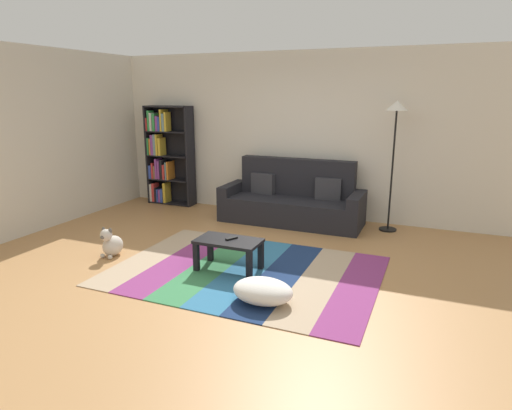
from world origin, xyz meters
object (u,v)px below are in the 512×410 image
at_px(standing_lamp, 396,123).
at_px(couch, 292,201).
at_px(pouf, 263,291).
at_px(tv_remote, 231,238).
at_px(dog, 112,244).
at_px(coffee_table, 229,246).
at_px(bookshelf, 165,156).

bearing_deg(standing_lamp, couch, -175.32).
height_order(couch, standing_lamp, standing_lamp).
relative_size(pouf, tv_remote, 4.09).
bearing_deg(dog, tv_remote, 6.50).
height_order(coffee_table, tv_remote, tv_remote).
bearing_deg(bookshelf, coffee_table, -44.67).
bearing_deg(dog, standing_lamp, 38.61).
height_order(couch, tv_remote, couch).
xyz_separation_m(couch, dog, (-1.64, -2.38, -0.18)).
bearing_deg(coffee_table, standing_lamp, 56.68).
height_order(dog, tv_remote, same).
bearing_deg(dog, pouf, -11.71).
bearing_deg(pouf, couch, 102.50).
distance_m(dog, tv_remote, 1.64).
distance_m(bookshelf, coffee_table, 3.62).
bearing_deg(tv_remote, dog, -143.92).
relative_size(coffee_table, standing_lamp, 0.39).
height_order(pouf, tv_remote, tv_remote).
xyz_separation_m(bookshelf, coffee_table, (2.54, -2.51, -0.59)).
height_order(bookshelf, standing_lamp, standing_lamp).
xyz_separation_m(coffee_table, standing_lamp, (1.54, 2.35, 1.31)).
bearing_deg(bookshelf, standing_lamp, -2.23).
bearing_deg(standing_lamp, coffee_table, -123.32).
xyz_separation_m(couch, tv_remote, (-0.03, -2.20, 0.05)).
height_order(bookshelf, dog, bookshelf).
bearing_deg(couch, tv_remote, -90.71).
height_order(bookshelf, coffee_table, bookshelf).
xyz_separation_m(coffee_table, dog, (-1.59, -0.15, -0.15)).
relative_size(standing_lamp, tv_remote, 12.87).
bearing_deg(coffee_table, bookshelf, 135.33).
relative_size(pouf, standing_lamp, 0.32).
relative_size(pouf, dog, 1.54).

